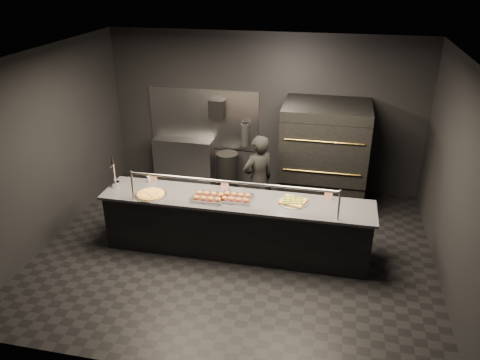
{
  "coord_description": "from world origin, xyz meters",
  "views": [
    {
      "loc": [
        1.35,
        -6.03,
        4.16
      ],
      "look_at": [
        0.02,
        0.2,
        1.14
      ],
      "focal_mm": 35.0,
      "sensor_mm": 36.0,
      "label": 1
    }
  ],
  "objects_px": {
    "service_counter": "(236,225)",
    "slider_tray_b": "(236,198)",
    "slider_tray_a": "(209,197)",
    "pizza_oven": "(324,155)",
    "round_pizza": "(151,194)",
    "square_pizza": "(293,201)",
    "towel_dispenser": "(217,109)",
    "worker": "(258,180)",
    "prep_shelf": "(184,160)",
    "trash_bin": "(227,170)",
    "fire_extinguisher": "(245,135)",
    "beer_tap": "(114,178)"
  },
  "relations": [
    {
      "from": "service_counter",
      "to": "slider_tray_b",
      "type": "relative_size",
      "value": 8.18
    },
    {
      "from": "slider_tray_a",
      "to": "pizza_oven",
      "type": "bearing_deg",
      "value": 51.02
    },
    {
      "from": "service_counter",
      "to": "round_pizza",
      "type": "height_order",
      "value": "service_counter"
    },
    {
      "from": "pizza_oven",
      "to": "square_pizza",
      "type": "height_order",
      "value": "pizza_oven"
    },
    {
      "from": "pizza_oven",
      "to": "towel_dispenser",
      "type": "height_order",
      "value": "pizza_oven"
    },
    {
      "from": "slider_tray_a",
      "to": "worker",
      "type": "relative_size",
      "value": 0.35
    },
    {
      "from": "prep_shelf",
      "to": "worker",
      "type": "xyz_separation_m",
      "value": [
        1.77,
        -1.35,
        0.35
      ]
    },
    {
      "from": "slider_tray_b",
      "to": "worker",
      "type": "bearing_deg",
      "value": 81.05
    },
    {
      "from": "trash_bin",
      "to": "worker",
      "type": "bearing_deg",
      "value": -56.28
    },
    {
      "from": "fire_extinguisher",
      "to": "square_pizza",
      "type": "relative_size",
      "value": 1.14
    },
    {
      "from": "prep_shelf",
      "to": "beer_tap",
      "type": "height_order",
      "value": "beer_tap"
    },
    {
      "from": "prep_shelf",
      "to": "slider_tray_b",
      "type": "xyz_separation_m",
      "value": [
        1.61,
        -2.33,
        0.5
      ]
    },
    {
      "from": "trash_bin",
      "to": "worker",
      "type": "distance_m",
      "value": 1.56
    },
    {
      "from": "square_pizza",
      "to": "slider_tray_b",
      "type": "bearing_deg",
      "value": -174.9
    },
    {
      "from": "worker",
      "to": "fire_extinguisher",
      "type": "bearing_deg",
      "value": -111.86
    },
    {
      "from": "pizza_oven",
      "to": "slider_tray_b",
      "type": "relative_size",
      "value": 3.81
    },
    {
      "from": "pizza_oven",
      "to": "round_pizza",
      "type": "distance_m",
      "value": 3.22
    },
    {
      "from": "pizza_oven",
      "to": "round_pizza",
      "type": "relative_size",
      "value": 3.92
    },
    {
      "from": "slider_tray_b",
      "to": "prep_shelf",
      "type": "bearing_deg",
      "value": 124.61
    },
    {
      "from": "pizza_oven",
      "to": "round_pizza",
      "type": "bearing_deg",
      "value": -140.52
    },
    {
      "from": "round_pizza",
      "to": "slider_tray_a",
      "type": "height_order",
      "value": "slider_tray_a"
    },
    {
      "from": "pizza_oven",
      "to": "prep_shelf",
      "type": "height_order",
      "value": "pizza_oven"
    },
    {
      "from": "round_pizza",
      "to": "slider_tray_a",
      "type": "relative_size",
      "value": 0.87
    },
    {
      "from": "service_counter",
      "to": "square_pizza",
      "type": "bearing_deg",
      "value": 4.22
    },
    {
      "from": "service_counter",
      "to": "beer_tap",
      "type": "xyz_separation_m",
      "value": [
        -1.95,
        0.02,
        0.6
      ]
    },
    {
      "from": "fire_extinguisher",
      "to": "worker",
      "type": "height_order",
      "value": "worker"
    },
    {
      "from": "pizza_oven",
      "to": "towel_dispenser",
      "type": "xyz_separation_m",
      "value": [
        -2.1,
        0.49,
        0.58
      ]
    },
    {
      "from": "round_pizza",
      "to": "trash_bin",
      "type": "bearing_deg",
      "value": 75.33
    },
    {
      "from": "service_counter",
      "to": "square_pizza",
      "type": "distance_m",
      "value": 0.98
    },
    {
      "from": "round_pizza",
      "to": "fire_extinguisher",
      "type": "bearing_deg",
      "value": 69.8
    },
    {
      "from": "service_counter",
      "to": "slider_tray_a",
      "type": "bearing_deg",
      "value": -169.34
    },
    {
      "from": "fire_extinguisher",
      "to": "worker",
      "type": "distance_m",
      "value": 1.54
    },
    {
      "from": "fire_extinguisher",
      "to": "square_pizza",
      "type": "distance_m",
      "value": 2.63
    },
    {
      "from": "fire_extinguisher",
      "to": "worker",
      "type": "bearing_deg",
      "value": -70.17
    },
    {
      "from": "trash_bin",
      "to": "square_pizza",
      "type": "bearing_deg",
      "value": -54.87
    },
    {
      "from": "pizza_oven",
      "to": "worker",
      "type": "distance_m",
      "value": 1.4
    },
    {
      "from": "towel_dispenser",
      "to": "worker",
      "type": "bearing_deg",
      "value": -53.1
    },
    {
      "from": "round_pizza",
      "to": "slider_tray_b",
      "type": "height_order",
      "value": "slider_tray_b"
    },
    {
      "from": "prep_shelf",
      "to": "trash_bin",
      "type": "distance_m",
      "value": 0.94
    },
    {
      "from": "beer_tap",
      "to": "slider_tray_a",
      "type": "relative_size",
      "value": 0.93
    },
    {
      "from": "slider_tray_a",
      "to": "square_pizza",
      "type": "distance_m",
      "value": 1.26
    },
    {
      "from": "slider_tray_a",
      "to": "worker",
      "type": "distance_m",
      "value": 1.2
    },
    {
      "from": "round_pizza",
      "to": "slider_tray_a",
      "type": "distance_m",
      "value": 0.89
    },
    {
      "from": "round_pizza",
      "to": "trash_bin",
      "type": "distance_m",
      "value": 2.52
    },
    {
      "from": "round_pizza",
      "to": "slider_tray_b",
      "type": "relative_size",
      "value": 0.97
    },
    {
      "from": "trash_bin",
      "to": "worker",
      "type": "xyz_separation_m",
      "value": [
        0.83,
        -1.25,
        0.44
      ]
    },
    {
      "from": "fire_extinguisher",
      "to": "slider_tray_b",
      "type": "bearing_deg",
      "value": -81.51
    },
    {
      "from": "pizza_oven",
      "to": "slider_tray_a",
      "type": "height_order",
      "value": "pizza_oven"
    },
    {
      "from": "prep_shelf",
      "to": "slider_tray_a",
      "type": "height_order",
      "value": "slider_tray_a"
    },
    {
      "from": "slider_tray_b",
      "to": "slider_tray_a",
      "type": "bearing_deg",
      "value": -171.25
    }
  ]
}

